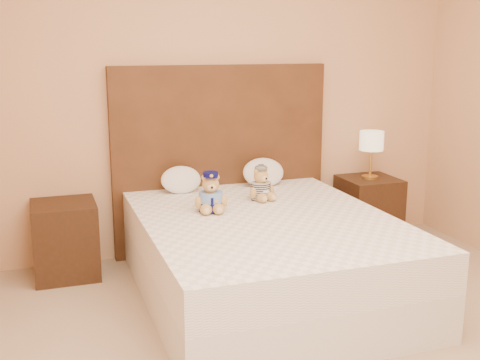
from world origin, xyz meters
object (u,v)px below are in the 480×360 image
object	(u,v)px
nightstand_left	(65,240)
teddy_prisoner	(261,184)
bed	(266,257)
teddy_police	(211,192)
lamp	(371,143)
pillow_right	(263,171)
nightstand_right	(368,209)
pillow_left	(181,179)

from	to	relation	value
nightstand_left	teddy_prisoner	bearing A→B (deg)	-15.13
bed	teddy_police	world-z (taller)	teddy_police
lamp	pillow_right	xyz separation A→B (m)	(-0.95, 0.03, -0.18)
nightstand_left	nightstand_right	bearing A→B (deg)	0.00
teddy_prisoner	pillow_right	bearing A→B (deg)	51.97
nightstand_left	teddy_police	bearing A→B (deg)	-30.46
lamp	teddy_police	size ratio (longest dim) A/B	1.47
nightstand_right	teddy_police	xyz separation A→B (m)	(-1.56, -0.55, 0.41)
teddy_police	pillow_right	distance (m)	0.84
pillow_right	teddy_police	bearing A→B (deg)	-136.05
nightstand_right	teddy_police	distance (m)	1.70
teddy_prisoner	pillow_right	size ratio (longest dim) A/B	0.71
teddy_police	pillow_right	bearing A→B (deg)	52.91
nightstand_left	pillow_left	xyz separation A→B (m)	(0.87, 0.03, 0.38)
teddy_police	nightstand_right	bearing A→B (deg)	28.51
lamp	pillow_right	size ratio (longest dim) A/B	1.17
bed	pillow_left	distance (m)	0.99
lamp	nightstand_left	bearing A→B (deg)	180.00
bed	teddy_prisoner	bearing A→B (deg)	73.98
nightstand_left	lamp	distance (m)	2.56
teddy_prisoner	nightstand_right	bearing A→B (deg)	3.59
lamp	pillow_left	xyz separation A→B (m)	(-1.63, 0.03, -0.19)
nightstand_left	nightstand_right	distance (m)	2.50
bed	lamp	size ratio (longest dim) A/B	5.00
nightstand_left	teddy_prisoner	size ratio (longest dim) A/B	2.27
nightstand_right	teddy_prisoner	bearing A→B (deg)	-161.77
nightstand_left	teddy_police	world-z (taller)	teddy_police
lamp	teddy_police	distance (m)	1.66
nightstand_right	lamp	world-z (taller)	lamp
nightstand_right	teddy_police	size ratio (longest dim) A/B	2.03
nightstand_right	lamp	bearing A→B (deg)	180.00
bed	nightstand_right	world-z (taller)	same
pillow_left	teddy_prisoner	bearing A→B (deg)	-38.82
nightstand_left	teddy_prisoner	distance (m)	1.48
bed	nightstand_left	world-z (taller)	same
pillow_left	pillow_right	size ratio (longest dim) A/B	0.91
teddy_prisoner	pillow_left	world-z (taller)	teddy_prisoner
bed	pillow_left	world-z (taller)	pillow_left
bed	pillow_right	xyz separation A→B (m)	(0.30, 0.83, 0.40)
nightstand_right	pillow_left	world-z (taller)	pillow_left
bed	nightstand_left	size ratio (longest dim) A/B	3.64
nightstand_right	pillow_left	size ratio (longest dim) A/B	1.78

